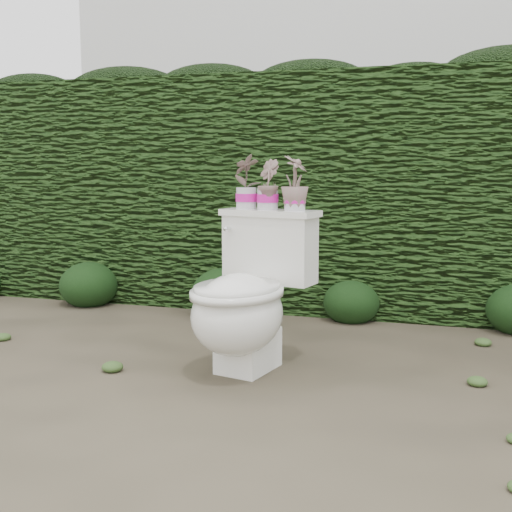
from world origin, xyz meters
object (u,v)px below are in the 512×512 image
(potted_plant_left, at_px, (246,183))
(potted_plant_right, at_px, (295,185))
(toilet, at_px, (246,300))
(potted_plant_center, at_px, (268,186))

(potted_plant_left, xyz_separation_m, potted_plant_right, (0.27, -0.06, -0.00))
(toilet, relative_size, potted_plant_left, 2.92)
(potted_plant_right, bearing_deg, potted_plant_left, 81.18)
(toilet, xyz_separation_m, potted_plant_center, (0.04, 0.24, 0.54))
(potted_plant_right, bearing_deg, toilet, 140.90)
(toilet, bearing_deg, potted_plant_right, 59.71)
(toilet, distance_m, potted_plant_right, 0.62)
(potted_plant_center, height_order, potted_plant_right, potted_plant_right)
(toilet, xyz_separation_m, potted_plant_left, (-0.08, 0.26, 0.55))
(potted_plant_left, height_order, potted_plant_right, potted_plant_left)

